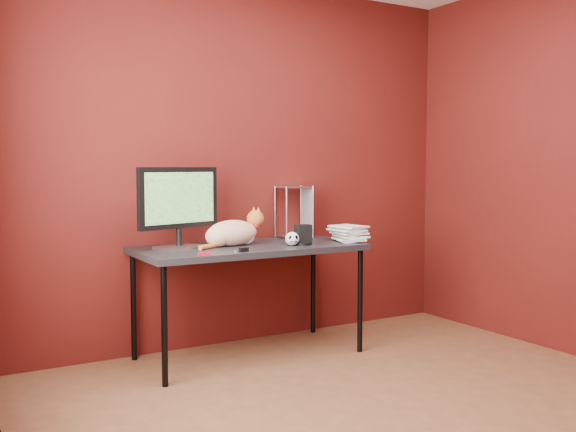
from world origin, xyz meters
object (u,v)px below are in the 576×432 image
monitor (179,204)px  speaker (303,235)px  skull_mug (292,239)px  book_stack (337,152)px  desk (249,253)px  cat (233,232)px

monitor → speaker: 0.86m
skull_mug → book_stack: (0.39, 0.05, 0.58)m
desk → monitor: size_ratio=2.56×
desk → speaker: bearing=-25.0°
speaker → skull_mug: bearing=-166.9°
cat → speaker: size_ratio=3.89×
speaker → monitor: bearing=172.9°
book_stack → desk: bearing=169.6°
cat → desk: bearing=-27.8°
cat → speaker: bearing=-29.7°
skull_mug → book_stack: 0.70m
desk → monitor: bearing=173.4°
book_stack → skull_mug: bearing=-173.1°
desk → book_stack: book_stack is taller
monitor → speaker: monitor is taller
monitor → cat: 0.42m
desk → book_stack: bearing=-10.4°
monitor → cat: (0.37, -0.01, -0.20)m
skull_mug → speaker: bearing=25.9°
desk → book_stack: (0.63, -0.12, 0.67)m
monitor → desk: bearing=-23.4°
cat → book_stack: size_ratio=0.43×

